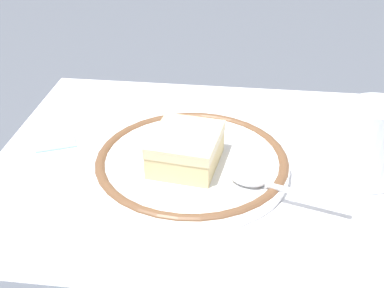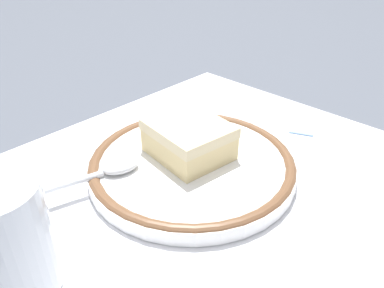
# 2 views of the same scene
# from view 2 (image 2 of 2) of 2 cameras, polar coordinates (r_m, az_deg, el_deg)

# --- Properties ---
(ground_plane) EXTENTS (2.40, 2.40, 0.00)m
(ground_plane) POSITION_cam_2_polar(r_m,az_deg,el_deg) (0.40, 1.41, -5.91)
(ground_plane) COLOR #4C515B
(placemat) EXTENTS (0.49, 0.42, 0.00)m
(placemat) POSITION_cam_2_polar(r_m,az_deg,el_deg) (0.40, 1.41, -5.82)
(placemat) COLOR white
(placemat) RESTS_ON ground_plane
(plate) EXTENTS (0.22, 0.22, 0.02)m
(plate) POSITION_cam_2_polar(r_m,az_deg,el_deg) (0.41, -0.00, -3.03)
(plate) COLOR white
(plate) RESTS_ON placemat
(cake_slice) EXTENTS (0.08, 0.09, 0.04)m
(cake_slice) POSITION_cam_2_polar(r_m,az_deg,el_deg) (0.41, -0.49, 0.74)
(cake_slice) COLOR beige
(cake_slice) RESTS_ON plate
(spoon) EXTENTS (0.13, 0.05, 0.01)m
(spoon) POSITION_cam_2_polar(r_m,az_deg,el_deg) (0.39, -12.93, -3.99)
(spoon) COLOR silver
(spoon) RESTS_ON plate
(cup) EXTENTS (0.06, 0.06, 0.09)m
(cup) POSITION_cam_2_polar(r_m,az_deg,el_deg) (0.31, -25.73, -13.74)
(cup) COLOR silver
(cup) RESTS_ON placemat
(napkin) EXTENTS (0.12, 0.13, 0.00)m
(napkin) POSITION_cam_2_polar(r_m,az_deg,el_deg) (0.45, 25.10, -4.20)
(napkin) COLOR white
(napkin) RESTS_ON placemat
(sugar_packet) EXTENTS (0.06, 0.05, 0.01)m
(sugar_packet) POSITION_cam_2_polar(r_m,az_deg,el_deg) (0.53, 16.32, 2.93)
(sugar_packet) COLOR #8CB2E0
(sugar_packet) RESTS_ON placemat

